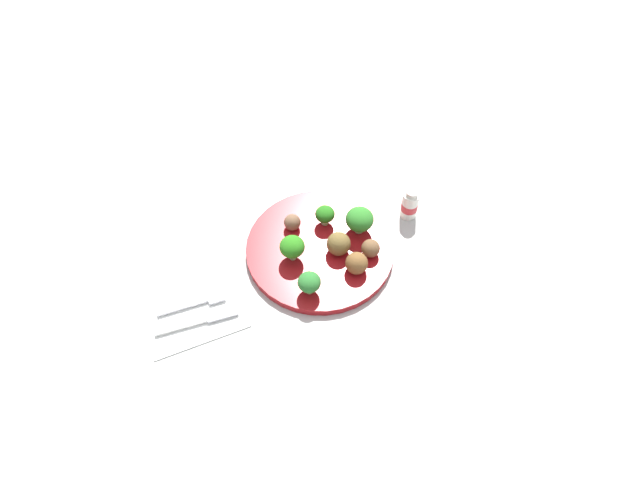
% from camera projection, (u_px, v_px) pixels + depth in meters
% --- Properties ---
extents(ground_plane, '(4.00, 4.00, 0.00)m').
position_uv_depth(ground_plane, '(320.00, 251.00, 1.05)').
color(ground_plane, '#B2B2AD').
extents(plate, '(0.28, 0.28, 0.02)m').
position_uv_depth(plate, '(320.00, 249.00, 1.04)').
color(plate, maroon).
rests_on(plate, ground_plane).
extents(broccoli_floret_back_right, '(0.04, 0.04, 0.04)m').
position_uv_depth(broccoli_floret_back_right, '(325.00, 215.00, 1.05)').
color(broccoli_floret_back_right, '#A2BD80').
rests_on(broccoli_floret_back_right, plate).
extents(broccoli_floret_back_left, '(0.04, 0.04, 0.05)m').
position_uv_depth(broccoli_floret_back_left, '(309.00, 282.00, 0.95)').
color(broccoli_floret_back_left, '#A2CC6C').
rests_on(broccoli_floret_back_left, plate).
extents(broccoli_floret_center, '(0.05, 0.05, 0.05)m').
position_uv_depth(broccoli_floret_center, '(292.00, 247.00, 0.99)').
color(broccoli_floret_center, '#91C376').
rests_on(broccoli_floret_center, plate).
extents(broccoli_floret_mid_right, '(0.05, 0.05, 0.06)m').
position_uv_depth(broccoli_floret_mid_right, '(358.00, 218.00, 1.03)').
color(broccoli_floret_mid_right, '#91C07A').
rests_on(broccoli_floret_mid_right, plate).
extents(meatball_front_right, '(0.03, 0.03, 0.03)m').
position_uv_depth(meatball_front_right, '(371.00, 248.00, 1.01)').
color(meatball_front_right, brown).
rests_on(meatball_front_right, plate).
extents(meatball_near_rim, '(0.04, 0.04, 0.04)m').
position_uv_depth(meatball_near_rim, '(357.00, 263.00, 0.99)').
color(meatball_near_rim, brown).
rests_on(meatball_near_rim, plate).
extents(meatball_mid_right, '(0.04, 0.04, 0.04)m').
position_uv_depth(meatball_mid_right, '(339.00, 244.00, 1.01)').
color(meatball_mid_right, brown).
rests_on(meatball_mid_right, plate).
extents(meatball_center, '(0.03, 0.03, 0.03)m').
position_uv_depth(meatball_center, '(292.00, 222.00, 1.05)').
color(meatball_center, brown).
rests_on(meatball_center, plate).
extents(napkin, '(0.18, 0.13, 0.01)m').
position_uv_depth(napkin, '(195.00, 314.00, 0.96)').
color(napkin, white).
rests_on(napkin, ground_plane).
extents(fork, '(0.12, 0.03, 0.01)m').
position_uv_depth(fork, '(196.00, 303.00, 0.97)').
color(fork, silver).
rests_on(fork, napkin).
extents(knife, '(0.15, 0.04, 0.01)m').
position_uv_depth(knife, '(201.00, 320.00, 0.95)').
color(knife, white).
rests_on(knife, napkin).
extents(yogurt_bottle, '(0.03, 0.03, 0.07)m').
position_uv_depth(yogurt_bottle, '(411.00, 206.00, 1.08)').
color(yogurt_bottle, white).
rests_on(yogurt_bottle, ground_plane).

